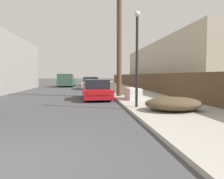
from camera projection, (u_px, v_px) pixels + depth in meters
ground_plane at (0, 170)px, 3.28m from camera, size 220.00×220.00×0.00m
sidewalk_curb at (116, 87)px, 27.19m from camera, size 4.20×63.00×0.12m
discarded_fridge at (133, 94)px, 12.14m from camera, size 0.76×1.61×0.70m
parked_sports_car_red at (96, 90)px, 13.21m from camera, size 1.92×4.26×1.30m
car_parked_mid at (91, 83)px, 23.32m from camera, size 2.07×4.50×1.38m
car_parked_far at (91, 81)px, 31.24m from camera, size 2.11×4.47×1.38m
pickup_truck at (67, 80)px, 28.02m from camera, size 2.19×5.37×1.79m
utility_pole at (119, 36)px, 13.94m from camera, size 1.80×0.35×8.21m
street_lamp at (137, 51)px, 8.97m from camera, size 0.26×0.26×4.30m
brush_pile at (173, 104)px, 8.19m from camera, size 2.36×1.75×0.56m
wooden_fence at (136, 81)px, 23.97m from camera, size 0.08×40.67×1.61m
building_right_house at (173, 66)px, 25.15m from camera, size 6.00×23.80×5.44m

